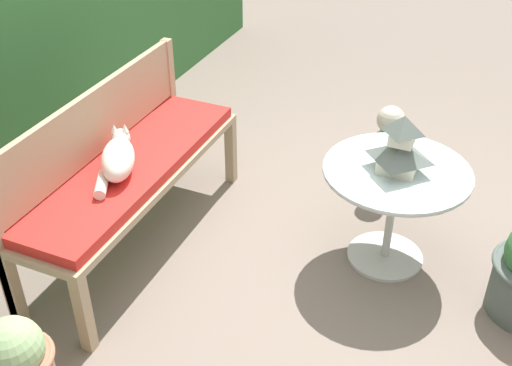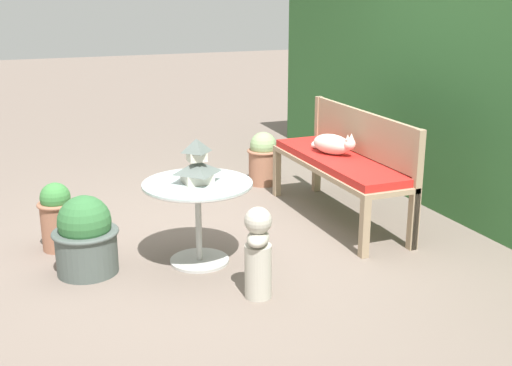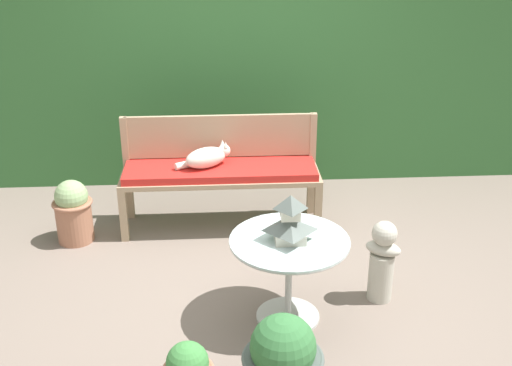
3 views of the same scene
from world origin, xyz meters
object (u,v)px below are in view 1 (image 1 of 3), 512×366
at_px(patio_table, 395,189).
at_px(pagoda_birdhouse, 401,147).
at_px(garden_bench, 133,174).
at_px(garden_bust, 387,149).
at_px(cat, 117,158).

xyz_separation_m(patio_table, pagoda_birdhouse, (0.00, -0.00, 0.26)).
xyz_separation_m(garden_bench, patio_table, (0.42, -1.34, -0.00)).
bearing_deg(patio_table, garden_bench, 107.54).
bearing_deg(garden_bust, pagoda_birdhouse, -135.02).
distance_m(garden_bench, patio_table, 1.41).
xyz_separation_m(cat, pagoda_birdhouse, (0.53, -1.35, 0.10)).
bearing_deg(garden_bust, cat, 165.16).
xyz_separation_m(patio_table, garden_bust, (0.66, 0.19, -0.16)).
relative_size(cat, garden_bust, 0.77).
bearing_deg(garden_bench, cat, 177.16).
distance_m(garden_bench, cat, 0.19).
height_order(cat, patio_table, cat).
bearing_deg(garden_bench, garden_bust, -46.76).
height_order(cat, garden_bust, cat).
xyz_separation_m(pagoda_birdhouse, garden_bust, (0.66, 0.19, -0.42)).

